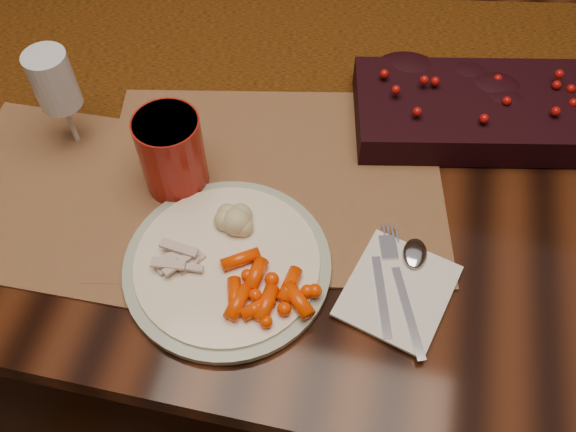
% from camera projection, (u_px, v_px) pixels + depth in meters
% --- Properties ---
extents(floor, '(5.00, 5.00, 0.00)m').
position_uv_depth(floor, '(302.00, 317.00, 1.59)').
color(floor, black).
rests_on(floor, ground).
extents(dining_table, '(1.80, 1.00, 0.75)m').
position_uv_depth(dining_table, '(305.00, 239.00, 1.29)').
color(dining_table, black).
rests_on(dining_table, floor).
extents(table_runner, '(1.78, 0.65, 0.00)m').
position_uv_depth(table_runner, '(354.00, 62.00, 1.05)').
color(table_runner, black).
rests_on(table_runner, dining_table).
extents(centerpiece, '(0.38, 0.25, 0.07)m').
position_uv_depth(centerpiece, '(473.00, 107.00, 0.93)').
color(centerpiece, black).
rests_on(centerpiece, table_runner).
extents(placemat_main, '(0.56, 0.45, 0.00)m').
position_uv_depth(placemat_main, '(273.00, 179.00, 0.90)').
color(placemat_main, brown).
rests_on(placemat_main, dining_table).
extents(placemat_second, '(0.44, 0.32, 0.00)m').
position_uv_depth(placemat_second, '(94.00, 199.00, 0.88)').
color(placemat_second, brown).
rests_on(placemat_second, dining_table).
extents(dinner_plate, '(0.31, 0.31, 0.02)m').
position_uv_depth(dinner_plate, '(227.00, 264.00, 0.80)').
color(dinner_plate, '#F7E9CA').
rests_on(dinner_plate, placemat_main).
extents(baby_carrots, '(0.14, 0.12, 0.02)m').
position_uv_depth(baby_carrots, '(267.00, 291.00, 0.76)').
color(baby_carrots, '#F13A00').
rests_on(baby_carrots, dinner_plate).
extents(mashed_potatoes, '(0.09, 0.08, 0.04)m').
position_uv_depth(mashed_potatoes, '(234.00, 218.00, 0.81)').
color(mashed_potatoes, '#DFC683').
rests_on(mashed_potatoes, dinner_plate).
extents(turkey_shreds, '(0.09, 0.08, 0.02)m').
position_uv_depth(turkey_shreds, '(179.00, 261.00, 0.79)').
color(turkey_shreds, '#A79B91').
rests_on(turkey_shreds, dinner_plate).
extents(napkin, '(0.16, 0.18, 0.01)m').
position_uv_depth(napkin, '(398.00, 291.00, 0.79)').
color(napkin, white).
rests_on(napkin, placemat_main).
extents(fork, '(0.06, 0.15, 0.00)m').
position_uv_depth(fork, '(383.00, 283.00, 0.79)').
color(fork, white).
rests_on(fork, napkin).
extents(spoon, '(0.09, 0.16, 0.00)m').
position_uv_depth(spoon, '(410.00, 293.00, 0.78)').
color(spoon, white).
rests_on(spoon, napkin).
extents(red_cup, '(0.12, 0.12, 0.12)m').
position_uv_depth(red_cup, '(172.00, 154.00, 0.84)').
color(red_cup, maroon).
rests_on(red_cup, placemat_main).
extents(wine_glass, '(0.07, 0.07, 0.17)m').
position_uv_depth(wine_glass, '(62.00, 102.00, 0.88)').
color(wine_glass, silver).
rests_on(wine_glass, dining_table).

